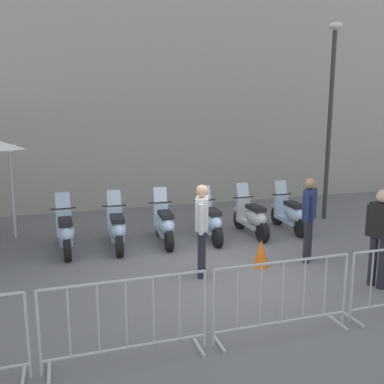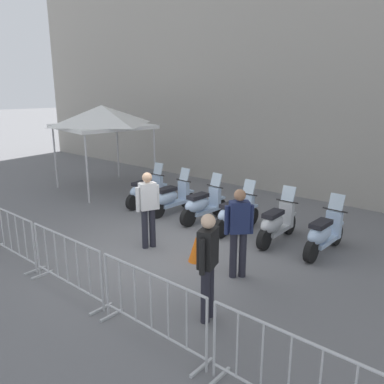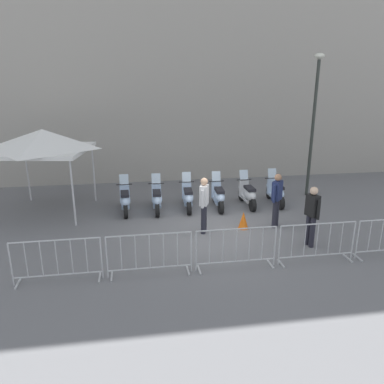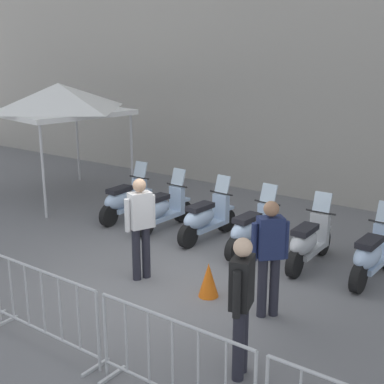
# 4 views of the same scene
# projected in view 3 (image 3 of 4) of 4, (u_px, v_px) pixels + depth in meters

# --- Properties ---
(ground_plane) EXTENTS (120.00, 120.00, 0.00)m
(ground_plane) POSITION_uv_depth(u_px,v_px,m) (215.00, 231.00, 11.52)
(ground_plane) COLOR slate
(building_facade) EXTENTS (28.02, 6.89, 13.58)m
(building_facade) POSITION_uv_depth(u_px,v_px,m) (183.00, 24.00, 16.31)
(building_facade) COLOR #9E998E
(building_facade) RESTS_ON ground
(motorcycle_0) EXTENTS (0.68, 1.71, 1.24)m
(motorcycle_0) POSITION_uv_depth(u_px,v_px,m) (125.00, 200.00, 12.93)
(motorcycle_0) COLOR black
(motorcycle_0) RESTS_ON ground
(motorcycle_1) EXTENTS (0.60, 1.72, 1.24)m
(motorcycle_1) POSITION_uv_depth(u_px,v_px,m) (157.00, 199.00, 13.04)
(motorcycle_1) COLOR black
(motorcycle_1) RESTS_ON ground
(motorcycle_2) EXTENTS (0.57, 1.73, 1.24)m
(motorcycle_2) POSITION_uv_depth(u_px,v_px,m) (188.00, 197.00, 13.24)
(motorcycle_2) COLOR black
(motorcycle_2) RESTS_ON ground
(motorcycle_3) EXTENTS (0.59, 1.72, 1.24)m
(motorcycle_3) POSITION_uv_depth(u_px,v_px,m) (218.00, 196.00, 13.34)
(motorcycle_3) COLOR black
(motorcycle_3) RESTS_ON ground
(motorcycle_4) EXTENTS (0.67, 1.72, 1.24)m
(motorcycle_4) POSITION_uv_depth(u_px,v_px,m) (248.00, 195.00, 13.55)
(motorcycle_4) COLOR black
(motorcycle_4) RESTS_ON ground
(motorcycle_5) EXTENTS (0.61, 1.72, 1.24)m
(motorcycle_5) POSITION_uv_depth(u_px,v_px,m) (276.00, 193.00, 13.77)
(motorcycle_5) COLOR black
(motorcycle_5) RESTS_ON ground
(barrier_segment_0) EXTENTS (2.00, 0.74, 1.07)m
(barrier_segment_0) POSITION_uv_depth(u_px,v_px,m) (57.00, 261.00, 8.50)
(barrier_segment_0) COLOR #B2B5B7
(barrier_segment_0) RESTS_ON ground
(barrier_segment_1) EXTENTS (2.00, 0.74, 1.07)m
(barrier_segment_1) POSITION_uv_depth(u_px,v_px,m) (150.00, 255.00, 8.81)
(barrier_segment_1) COLOR #B2B5B7
(barrier_segment_1) RESTS_ON ground
(barrier_segment_2) EXTENTS (2.00, 0.74, 1.07)m
(barrier_segment_2) POSITION_uv_depth(u_px,v_px,m) (236.00, 249.00, 9.12)
(barrier_segment_2) COLOR #B2B5B7
(barrier_segment_2) RESTS_ON ground
(barrier_segment_3) EXTENTS (2.00, 0.74, 1.07)m
(barrier_segment_3) POSITION_uv_depth(u_px,v_px,m) (317.00, 243.00, 9.43)
(barrier_segment_3) COLOR #B2B5B7
(barrier_segment_3) RESTS_ON ground
(street_lamp) EXTENTS (0.36, 0.36, 5.39)m
(street_lamp) POSITION_uv_depth(u_px,v_px,m) (314.00, 112.00, 14.04)
(street_lamp) COLOR #2D332D
(street_lamp) RESTS_ON ground
(officer_near_row_end) EXTENTS (0.30, 0.54, 1.73)m
(officer_near_row_end) POSITION_uv_depth(u_px,v_px,m) (204.00, 202.00, 11.10)
(officer_near_row_end) COLOR #23232D
(officer_near_row_end) RESTS_ON ground
(officer_mid_plaza) EXTENTS (0.36, 0.50, 1.73)m
(officer_mid_plaza) POSITION_uv_depth(u_px,v_px,m) (312.00, 213.00, 10.22)
(officer_mid_plaza) COLOR #23232D
(officer_mid_plaza) RESTS_ON ground
(officer_by_barriers) EXTENTS (0.38, 0.47, 1.73)m
(officer_by_barriers) POSITION_uv_depth(u_px,v_px,m) (277.00, 197.00, 11.55)
(officer_by_barriers) COLOR #23232D
(officer_by_barriers) RESTS_ON ground
(canopy_tent) EXTENTS (2.79, 2.79, 2.91)m
(canopy_tent) POSITION_uv_depth(u_px,v_px,m) (43.00, 141.00, 12.39)
(canopy_tent) COLOR silver
(canopy_tent) RESTS_ON ground
(traffic_cone) EXTENTS (0.32, 0.32, 0.55)m
(traffic_cone) POSITION_uv_depth(u_px,v_px,m) (243.00, 220.00, 11.61)
(traffic_cone) COLOR orange
(traffic_cone) RESTS_ON ground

